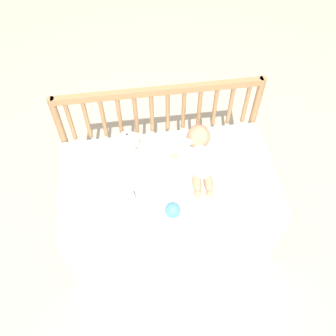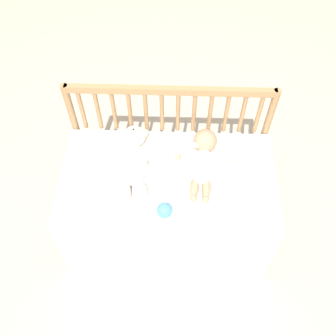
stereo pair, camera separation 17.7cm
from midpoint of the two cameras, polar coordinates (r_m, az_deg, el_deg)
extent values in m
plane|color=tan|center=(2.24, 2.28, -8.69)|extent=(12.00, 12.00, 0.00)
cube|color=silver|center=(2.03, 2.50, -5.53)|extent=(1.05, 0.58, 0.49)
cylinder|color=#997047|center=(2.14, -11.09, 4.27)|extent=(0.04, 0.04, 0.78)
cylinder|color=#997047|center=(2.16, 16.32, 3.50)|extent=(0.04, 0.04, 0.78)
cube|color=#997047|center=(1.82, 3.17, 11.54)|extent=(1.02, 0.03, 0.04)
cylinder|color=#997047|center=(1.96, -10.44, 8.54)|extent=(0.02, 0.02, 0.25)
cylinder|color=#997047|center=(1.94, -8.05, 8.54)|extent=(0.02, 0.02, 0.25)
cylinder|color=#997047|center=(1.93, -5.63, 8.52)|extent=(0.02, 0.02, 0.25)
cylinder|color=#997047|center=(1.92, -3.19, 8.50)|extent=(0.02, 0.02, 0.25)
cylinder|color=#997047|center=(1.92, -0.73, 8.45)|extent=(0.02, 0.02, 0.25)
cylinder|color=#997047|center=(1.92, 1.74, 8.39)|extent=(0.02, 0.02, 0.25)
cylinder|color=#997047|center=(1.92, 4.20, 8.31)|extent=(0.02, 0.02, 0.25)
cylinder|color=#997047|center=(1.92, 6.66, 8.22)|extent=(0.02, 0.02, 0.25)
cylinder|color=#997047|center=(1.93, 9.09, 8.12)|extent=(0.02, 0.02, 0.25)
cylinder|color=#997047|center=(1.95, 11.50, 8.00)|extent=(0.02, 0.02, 0.25)
cylinder|color=#997047|center=(1.96, 13.86, 7.87)|extent=(0.02, 0.02, 0.25)
cylinder|color=#997047|center=(1.98, 16.19, 7.73)|extent=(0.02, 0.02, 0.25)
cube|color=white|center=(1.83, 2.61, -0.81)|extent=(0.84, 0.49, 0.01)
ellipsoid|color=silver|center=(1.81, -2.54, 0.35)|extent=(0.15, 0.25, 0.08)
sphere|color=silver|center=(1.90, -2.50, 4.61)|extent=(0.11, 0.11, 0.11)
sphere|color=tan|center=(1.87, -2.53, 5.23)|extent=(0.05, 0.05, 0.05)
sphere|color=black|center=(1.86, -2.55, 5.63)|extent=(0.02, 0.02, 0.02)
sphere|color=silver|center=(1.91, -3.86, 5.10)|extent=(0.05, 0.05, 0.05)
sphere|color=silver|center=(1.91, -1.12, 5.14)|extent=(0.05, 0.05, 0.05)
ellipsoid|color=silver|center=(1.86, -5.83, 1.48)|extent=(0.11, 0.07, 0.06)
ellipsoid|color=silver|center=(1.85, 0.84, 1.56)|extent=(0.11, 0.07, 0.06)
ellipsoid|color=silver|center=(1.73, -3.87, -3.99)|extent=(0.07, 0.12, 0.07)
ellipsoid|color=silver|center=(1.73, -1.31, -3.97)|extent=(0.07, 0.12, 0.07)
ellipsoid|color=white|center=(1.82, 8.07, 0.07)|extent=(0.13, 0.21, 0.08)
sphere|color=tan|center=(1.89, 8.36, 3.91)|extent=(0.12, 0.12, 0.12)
ellipsoid|color=white|center=(1.85, 5.53, 3.41)|extent=(0.12, 0.05, 0.04)
ellipsoid|color=white|center=(1.87, 10.86, 0.61)|extent=(0.12, 0.05, 0.04)
sphere|color=tan|center=(1.87, 4.22, 1.48)|extent=(0.03, 0.03, 0.03)
sphere|color=tan|center=(1.88, 11.92, 0.63)|extent=(0.03, 0.03, 0.03)
ellipsoid|color=tan|center=(1.77, 6.91, -3.12)|extent=(0.06, 0.12, 0.05)
ellipsoid|color=tan|center=(1.77, 8.72, -3.32)|extent=(0.06, 0.12, 0.05)
sphere|color=tan|center=(1.74, 6.78, -4.78)|extent=(0.04, 0.04, 0.04)
sphere|color=tan|center=(1.74, 8.63, -4.97)|extent=(0.04, 0.04, 0.04)
sphere|color=#4C8CDB|center=(1.68, 2.50, -6.69)|extent=(0.07, 0.07, 0.07)
camera|label=1|loc=(0.09, -87.13, 3.99)|focal=40.00mm
camera|label=2|loc=(0.09, 92.87, -3.99)|focal=40.00mm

